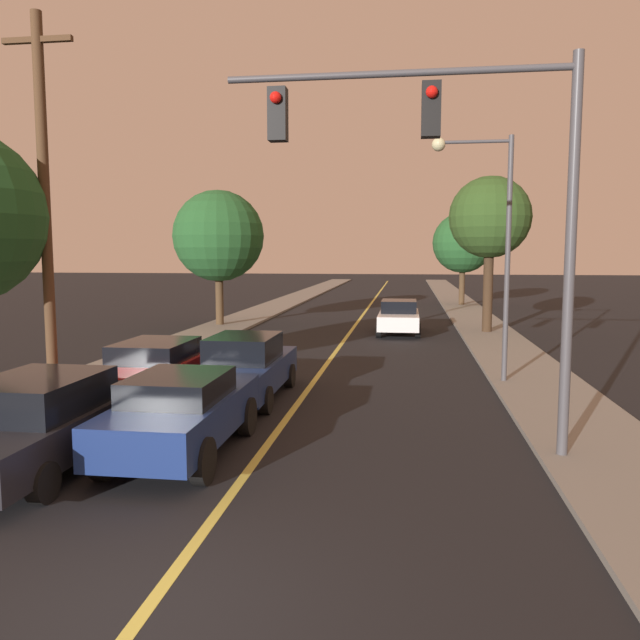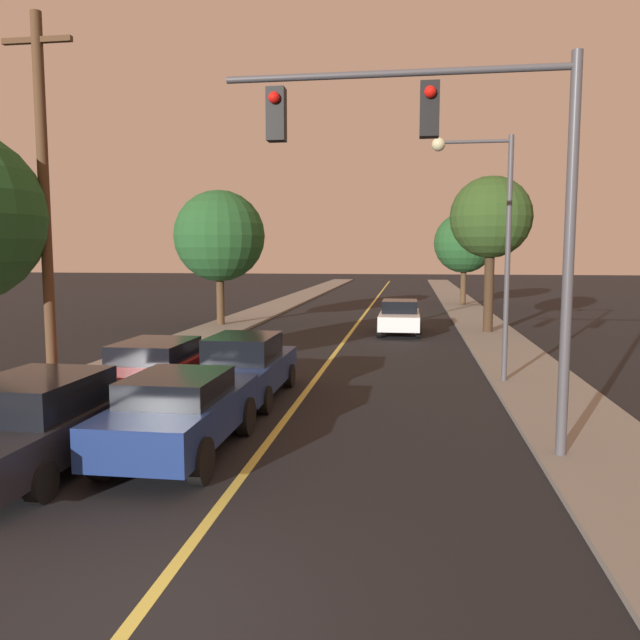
{
  "view_description": "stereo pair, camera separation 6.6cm",
  "coord_description": "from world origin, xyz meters",
  "px_view_note": "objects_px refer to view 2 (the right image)",
  "views": [
    {
      "loc": [
        2.55,
        -5.34,
        3.57
      ],
      "look_at": [
        0.0,
        12.68,
        1.6
      ],
      "focal_mm": 35.0,
      "sensor_mm": 36.0,
      "label": 1
    },
    {
      "loc": [
        2.61,
        -5.33,
        3.57
      ],
      "look_at": [
        0.0,
        12.68,
        1.6
      ],
      "focal_mm": 35.0,
      "sensor_mm": 36.0,
      "label": 2
    }
  ],
  "objects_px": {
    "car_far_oncoming": "(400,317)",
    "utility_pole_left": "(45,207)",
    "car_near_lane_second": "(245,367)",
    "streetlamp_right": "(488,222)",
    "car_outer_lane_front": "(43,419)",
    "car_outer_lane_second": "(158,368)",
    "tree_right_near": "(491,218)",
    "tree_right_far": "(464,243)",
    "car_near_lane_front": "(181,412)",
    "traffic_signal_mast": "(457,171)",
    "tree_left_far": "(219,236)"
  },
  "relations": [
    {
      "from": "streetlamp_right",
      "to": "utility_pole_left",
      "type": "height_order",
      "value": "utility_pole_left"
    },
    {
      "from": "car_near_lane_second",
      "to": "car_outer_lane_second",
      "type": "relative_size",
      "value": 0.93
    },
    {
      "from": "traffic_signal_mast",
      "to": "tree_right_far",
      "type": "height_order",
      "value": "traffic_signal_mast"
    },
    {
      "from": "tree_right_far",
      "to": "car_outer_lane_front",
      "type": "bearing_deg",
      "value": -106.14
    },
    {
      "from": "car_outer_lane_second",
      "to": "tree_right_far",
      "type": "relative_size",
      "value": 0.79
    },
    {
      "from": "car_near_lane_second",
      "to": "tree_right_near",
      "type": "relative_size",
      "value": 0.67
    },
    {
      "from": "car_near_lane_second",
      "to": "utility_pole_left",
      "type": "distance_m",
      "value": 5.79
    },
    {
      "from": "car_outer_lane_second",
      "to": "tree_right_far",
      "type": "distance_m",
      "value": 30.08
    },
    {
      "from": "tree_right_near",
      "to": "utility_pole_left",
      "type": "bearing_deg",
      "value": -127.25
    },
    {
      "from": "utility_pole_left",
      "to": "car_near_lane_front",
      "type": "bearing_deg",
      "value": -33.49
    },
    {
      "from": "car_outer_lane_second",
      "to": "tree_right_near",
      "type": "height_order",
      "value": "tree_right_near"
    },
    {
      "from": "car_near_lane_second",
      "to": "traffic_signal_mast",
      "type": "xyz_separation_m",
      "value": [
        4.7,
        -3.69,
        4.14
      ]
    },
    {
      "from": "car_outer_lane_second",
      "to": "streetlamp_right",
      "type": "distance_m",
      "value": 9.32
    },
    {
      "from": "traffic_signal_mast",
      "to": "utility_pole_left",
      "type": "relative_size",
      "value": 0.78
    },
    {
      "from": "traffic_signal_mast",
      "to": "car_far_oncoming",
      "type": "bearing_deg",
      "value": 94.07
    },
    {
      "from": "car_outer_lane_second",
      "to": "car_far_oncoming",
      "type": "relative_size",
      "value": 1.11
    },
    {
      "from": "car_outer_lane_front",
      "to": "car_outer_lane_second",
      "type": "relative_size",
      "value": 1.06
    },
    {
      "from": "utility_pole_left",
      "to": "streetlamp_right",
      "type": "bearing_deg",
      "value": 22.88
    },
    {
      "from": "car_near_lane_front",
      "to": "tree_right_far",
      "type": "relative_size",
      "value": 0.7
    },
    {
      "from": "utility_pole_left",
      "to": "car_outer_lane_front",
      "type": "bearing_deg",
      "value": -60.68
    },
    {
      "from": "car_near_lane_second",
      "to": "tree_left_far",
      "type": "bearing_deg",
      "value": 109.5
    },
    {
      "from": "car_near_lane_second",
      "to": "streetlamp_right",
      "type": "height_order",
      "value": "streetlamp_right"
    },
    {
      "from": "car_outer_lane_second",
      "to": "tree_left_far",
      "type": "relative_size",
      "value": 0.75
    },
    {
      "from": "utility_pole_left",
      "to": "car_outer_lane_second",
      "type": "bearing_deg",
      "value": 34.89
    },
    {
      "from": "car_outer_lane_second",
      "to": "streetlamp_right",
      "type": "bearing_deg",
      "value": 19.58
    },
    {
      "from": "traffic_signal_mast",
      "to": "tree_right_near",
      "type": "bearing_deg",
      "value": 81.16
    },
    {
      "from": "car_far_oncoming",
      "to": "tree_left_far",
      "type": "bearing_deg",
      "value": -9.31
    },
    {
      "from": "car_far_oncoming",
      "to": "utility_pole_left",
      "type": "distance_m",
      "value": 16.92
    },
    {
      "from": "car_near_lane_front",
      "to": "car_far_oncoming",
      "type": "height_order",
      "value": "car_near_lane_front"
    },
    {
      "from": "car_outer_lane_front",
      "to": "car_outer_lane_second",
      "type": "distance_m",
      "value": 4.83
    },
    {
      "from": "tree_right_near",
      "to": "car_near_lane_second",
      "type": "bearing_deg",
      "value": -118.8
    },
    {
      "from": "car_outer_lane_front",
      "to": "car_outer_lane_second",
      "type": "height_order",
      "value": "car_outer_lane_front"
    },
    {
      "from": "tree_right_far",
      "to": "utility_pole_left",
      "type": "bearing_deg",
      "value": -111.25
    },
    {
      "from": "car_near_lane_front",
      "to": "tree_left_far",
      "type": "height_order",
      "value": "tree_left_far"
    },
    {
      "from": "car_far_oncoming",
      "to": "streetlamp_right",
      "type": "xyz_separation_m",
      "value": [
        2.46,
        -10.4,
        3.61
      ]
    },
    {
      "from": "car_outer_lane_second",
      "to": "tree_right_near",
      "type": "xyz_separation_m",
      "value": [
        9.48,
        13.67,
        4.3
      ]
    },
    {
      "from": "car_far_oncoming",
      "to": "tree_left_far",
      "type": "height_order",
      "value": "tree_left_far"
    },
    {
      "from": "car_far_oncoming",
      "to": "utility_pole_left",
      "type": "bearing_deg",
      "value": 62.62
    },
    {
      "from": "car_far_oncoming",
      "to": "car_outer_lane_second",
      "type": "bearing_deg",
      "value": 67.01
    },
    {
      "from": "car_near_lane_front",
      "to": "streetlamp_right",
      "type": "height_order",
      "value": "streetlamp_right"
    },
    {
      "from": "utility_pole_left",
      "to": "tree_left_far",
      "type": "relative_size",
      "value": 1.34
    },
    {
      "from": "traffic_signal_mast",
      "to": "tree_right_near",
      "type": "distance_m",
      "value": 17.28
    },
    {
      "from": "car_far_oncoming",
      "to": "car_near_lane_second",
      "type": "bearing_deg",
      "value": 74.87
    },
    {
      "from": "car_outer_lane_front",
      "to": "streetlamp_right",
      "type": "distance_m",
      "value": 11.74
    },
    {
      "from": "car_outer_lane_second",
      "to": "utility_pole_left",
      "type": "height_order",
      "value": "utility_pole_left"
    },
    {
      "from": "tree_left_far",
      "to": "tree_right_near",
      "type": "bearing_deg",
      "value": -4.7
    },
    {
      "from": "car_outer_lane_front",
      "to": "tree_left_far",
      "type": "relative_size",
      "value": 0.8
    },
    {
      "from": "car_far_oncoming",
      "to": "streetlamp_right",
      "type": "distance_m",
      "value": 11.28
    },
    {
      "from": "tree_right_far",
      "to": "streetlamp_right",
      "type": "bearing_deg",
      "value": -93.36
    },
    {
      "from": "streetlamp_right",
      "to": "tree_left_far",
      "type": "distance_m",
      "value": 16.19
    }
  ]
}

